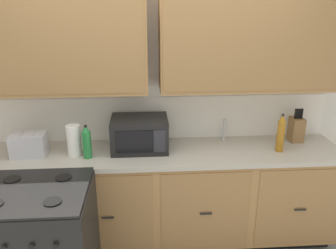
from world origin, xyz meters
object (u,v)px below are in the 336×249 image
at_px(paper_towel_roll, 74,140).
at_px(microwave, 140,134).
at_px(bottle_amber, 281,133).
at_px(knife_block, 296,129).
at_px(stove_range, 40,248).
at_px(bottle_green, 87,142).
at_px(toaster, 29,145).

bearing_deg(paper_towel_roll, microwave, 9.04).
distance_m(paper_towel_roll, bottle_amber, 1.73).
bearing_deg(bottle_amber, knife_block, 43.22).
height_order(stove_range, paper_towel_roll, paper_towel_roll).
xyz_separation_m(knife_block, paper_towel_roll, (-1.97, -0.17, 0.01)).
relative_size(paper_towel_roll, bottle_green, 0.92).
relative_size(microwave, toaster, 1.71).
bearing_deg(bottle_amber, toaster, 178.25).
bearing_deg(toaster, bottle_green, -9.49).
bearing_deg(knife_block, microwave, -176.55).
distance_m(toaster, bottle_amber, 2.11).
xyz_separation_m(stove_range, paper_towel_roll, (0.19, 0.60, 0.58)).
bearing_deg(paper_towel_roll, bottle_green, -29.89).
height_order(paper_towel_roll, bottle_green, bottle_green).
bearing_deg(bottle_green, microwave, 19.56).
bearing_deg(bottle_green, knife_block, 7.31).
bearing_deg(bottle_green, stove_range, -119.18).
height_order(stove_range, toaster, toaster).
distance_m(microwave, bottle_amber, 1.20).
bearing_deg(stove_range, bottle_green, 60.82).
bearing_deg(stove_range, bottle_amber, 16.11).
distance_m(knife_block, paper_towel_roll, 1.98).
bearing_deg(stove_range, toaster, 106.90).
relative_size(stove_range, toaster, 3.39).
bearing_deg(knife_block, paper_towel_roll, -175.00).
xyz_separation_m(toaster, bottle_amber, (2.11, -0.06, 0.07)).
height_order(microwave, bottle_green, bottle_green).
bearing_deg(knife_block, stove_range, -160.21).
height_order(knife_block, bottle_amber, bottle_amber).
height_order(knife_block, bottle_green, knife_block).
bearing_deg(knife_block, toaster, -176.18).
xyz_separation_m(toaster, knife_block, (2.34, 0.16, 0.02)).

